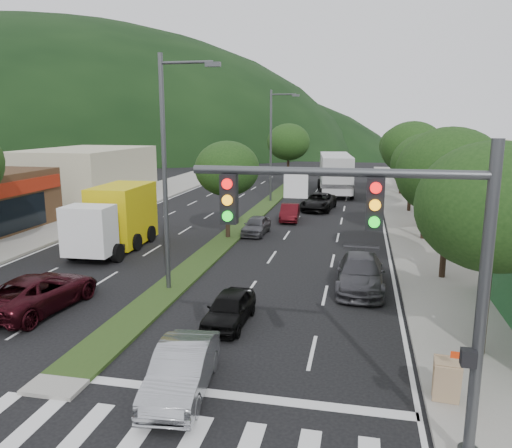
% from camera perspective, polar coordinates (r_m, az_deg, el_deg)
% --- Properties ---
extents(ground, '(160.00, 160.00, 0.00)m').
position_cam_1_polar(ground, '(16.01, -21.01, -16.32)').
color(ground, black).
rests_on(ground, ground).
extents(sidewalk_right, '(5.00, 90.00, 0.15)m').
position_cam_1_polar(sidewalk_right, '(37.67, 18.42, 0.02)').
color(sidewalk_right, gray).
rests_on(sidewalk_right, ground).
extents(sidewalk_left, '(6.00, 90.00, 0.15)m').
position_cam_1_polar(sidewalk_left, '(42.96, -17.68, 1.45)').
color(sidewalk_left, gray).
rests_on(sidewalk_left, ground).
extents(median, '(1.60, 56.00, 0.12)m').
position_cam_1_polar(median, '(41.17, 0.41, 1.56)').
color(median, '#243B15').
rests_on(median, ground).
extents(crosswalk, '(19.00, 2.20, 0.01)m').
position_cam_1_polar(crosswalk, '(14.61, -25.48, -19.56)').
color(crosswalk, silver).
rests_on(crosswalk, ground).
extents(traffic_signal, '(6.12, 0.40, 7.00)m').
position_cam_1_polar(traffic_signal, '(10.55, 16.57, -3.47)').
color(traffic_signal, '#47494C').
rests_on(traffic_signal, ground).
extents(bldg_left_far, '(9.00, 14.00, 4.60)m').
position_cam_1_polar(bldg_left_far, '(53.38, -18.72, 5.70)').
color(bldg_left_far, beige).
rests_on(bldg_left_far, ground).
extents(bldg_right_far, '(10.00, 16.00, 5.20)m').
position_cam_1_polar(bldg_right_far, '(57.05, 23.57, 6.00)').
color(bldg_right_far, beige).
rests_on(bldg_right_far, ground).
extents(hill_far, '(176.00, 132.00, 82.00)m').
position_cam_1_polar(hill_far, '(150.43, -24.15, 7.91)').
color(hill_far, black).
rests_on(hill_far, ground).
extents(tree_r_a, '(4.60, 4.60, 6.63)m').
position_cam_1_polar(tree_r_a, '(16.37, 25.55, 1.78)').
color(tree_r_a, black).
rests_on(tree_r_a, sidewalk_right).
extents(tree_r_b, '(4.80, 4.80, 6.94)m').
position_cam_1_polar(tree_r_b, '(24.13, 21.28, 5.49)').
color(tree_r_b, black).
rests_on(tree_r_b, sidewalk_right).
extents(tree_r_c, '(4.40, 4.40, 6.48)m').
position_cam_1_polar(tree_r_c, '(32.05, 19.02, 6.47)').
color(tree_r_c, black).
rests_on(tree_r_c, sidewalk_right).
extents(tree_r_d, '(5.00, 5.00, 7.17)m').
position_cam_1_polar(tree_r_d, '(41.94, 17.46, 8.26)').
color(tree_r_d, black).
rests_on(tree_r_d, sidewalk_right).
extents(tree_r_e, '(4.60, 4.60, 6.71)m').
position_cam_1_polar(tree_r_e, '(51.91, 16.44, 8.56)').
color(tree_r_e, black).
rests_on(tree_r_e, sidewalk_right).
extents(tree_med_near, '(4.00, 4.00, 6.02)m').
position_cam_1_polar(tree_med_near, '(30.93, -3.31, 6.33)').
color(tree_med_near, black).
rests_on(tree_med_near, median).
extents(tree_med_far, '(4.80, 4.80, 6.94)m').
position_cam_1_polar(tree_med_far, '(56.34, 3.73, 9.33)').
color(tree_med_far, black).
rests_on(tree_med_far, median).
extents(streetlight_near, '(2.60, 0.25, 10.00)m').
position_cam_1_polar(streetlight_near, '(21.30, -9.94, 6.86)').
color(streetlight_near, '#47494C').
rests_on(streetlight_near, ground).
extents(streetlight_mid, '(2.60, 0.25, 10.00)m').
position_cam_1_polar(streetlight_mid, '(45.43, 1.96, 9.51)').
color(streetlight_mid, '#47494C').
rests_on(streetlight_mid, ground).
extents(sedan_silver, '(1.86, 4.21, 1.34)m').
position_cam_1_polar(sedan_silver, '(14.29, -8.47, -16.16)').
color(sedan_silver, '#989A9F').
rests_on(sedan_silver, ground).
extents(suv_maroon, '(2.93, 5.43, 1.45)m').
position_cam_1_polar(suv_maroon, '(21.54, -23.50, -7.13)').
color(suv_maroon, '#330B12').
rests_on(suv_maroon, ground).
extents(car_queue_a, '(1.49, 3.53, 1.19)m').
position_cam_1_polar(car_queue_a, '(18.49, -3.07, -9.63)').
color(car_queue_a, black).
rests_on(car_queue_a, ground).
extents(car_queue_b, '(2.04, 5.00, 1.45)m').
position_cam_1_polar(car_queue_b, '(22.61, 11.84, -5.51)').
color(car_queue_b, '#434347').
rests_on(car_queue_b, ground).
extents(car_queue_c, '(1.57, 3.82, 1.23)m').
position_cam_1_polar(car_queue_c, '(37.24, 3.88, 1.32)').
color(car_queue_c, '#470B11').
rests_on(car_queue_c, ground).
extents(car_queue_d, '(2.89, 5.28, 1.40)m').
position_cam_1_polar(car_queue_d, '(41.94, 7.18, 2.54)').
color(car_queue_d, black).
rests_on(car_queue_d, ground).
extents(car_queue_e, '(1.56, 3.59, 1.20)m').
position_cam_1_polar(car_queue_e, '(32.67, 0.03, -0.15)').
color(car_queue_e, '#4B4B50').
rests_on(car_queue_e, ground).
extents(box_truck, '(3.11, 7.41, 3.60)m').
position_cam_1_polar(box_truck, '(29.96, -15.66, 0.47)').
color(box_truck, white).
rests_on(box_truck, ground).
extents(motorhome, '(4.21, 10.60, 3.97)m').
position_cam_1_polar(motorhome, '(51.60, 9.05, 5.78)').
color(motorhome, silver).
rests_on(motorhome, ground).
extents(a_frame_sign, '(0.74, 0.82, 1.51)m').
position_cam_1_polar(a_frame_sign, '(14.37, 20.99, -16.02)').
color(a_frame_sign, tan).
rests_on(a_frame_sign, sidewalk_right).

